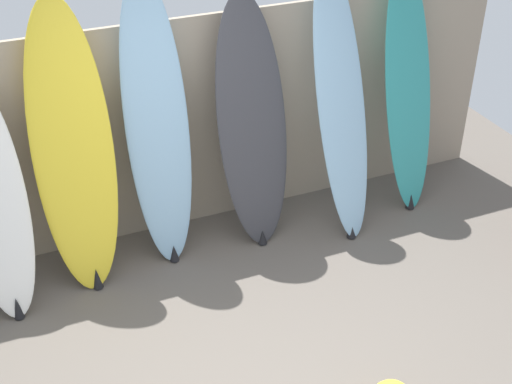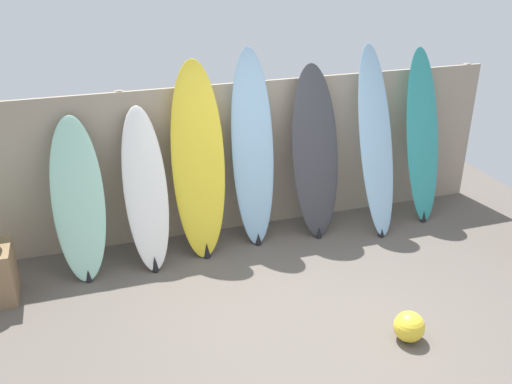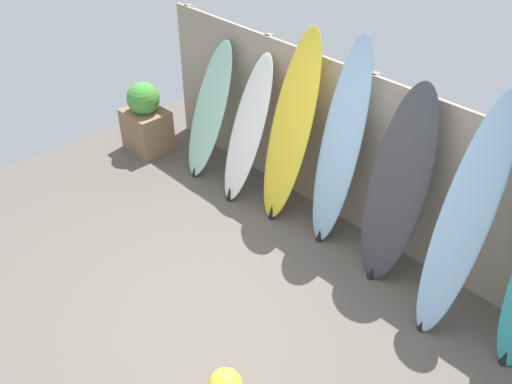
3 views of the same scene
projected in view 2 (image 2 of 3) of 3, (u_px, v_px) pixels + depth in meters
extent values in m
plane|color=#5B544C|center=(313.00, 319.00, 5.39)|extent=(7.68, 7.68, 0.00)
cube|color=gray|center=(251.00, 157.00, 6.74)|extent=(6.08, 0.04, 1.80)
cylinder|color=gray|center=(127.00, 170.00, 6.38)|extent=(0.10, 0.10, 1.80)
cylinder|color=gray|center=(250.00, 155.00, 6.77)|extent=(0.10, 0.10, 1.80)
cylinder|color=gray|center=(359.00, 143.00, 7.17)|extent=(0.10, 0.10, 1.80)
cylinder|color=gray|center=(457.00, 131.00, 7.57)|extent=(0.10, 0.10, 1.80)
ellipsoid|color=#9ED6BC|center=(78.00, 199.00, 5.87)|extent=(0.56, 0.71, 1.64)
cone|color=black|center=(89.00, 275.00, 5.93)|extent=(0.08, 0.08, 0.13)
ellipsoid|color=white|center=(146.00, 189.00, 6.04)|extent=(0.47, 0.71, 1.69)
cone|color=black|center=(155.00, 264.00, 6.10)|extent=(0.08, 0.08, 0.17)
ellipsoid|color=yellow|center=(198.00, 161.00, 6.17)|extent=(0.64, 0.68, 2.13)
cone|color=black|center=(207.00, 250.00, 6.35)|extent=(0.08, 0.08, 0.18)
ellipsoid|color=#8CB7D6|center=(253.00, 150.00, 6.37)|extent=(0.50, 0.52, 2.22)
cone|color=black|center=(258.00, 239.00, 6.62)|extent=(0.08, 0.08, 0.14)
ellipsoid|color=#38383D|center=(315.00, 153.00, 6.57)|extent=(0.60, 0.53, 2.00)
cone|color=black|center=(319.00, 232.00, 6.77)|extent=(0.08, 0.08, 0.12)
ellipsoid|color=#8CB7D6|center=(376.00, 142.00, 6.64)|extent=(0.47, 0.78, 2.18)
cone|color=black|center=(381.00, 231.00, 6.80)|extent=(0.08, 0.08, 0.12)
ellipsoid|color=teal|center=(422.00, 137.00, 6.94)|extent=(0.49, 0.59, 2.09)
cone|color=black|center=(424.00, 216.00, 7.14)|extent=(0.08, 0.08, 0.14)
sphere|color=yellow|center=(409.00, 327.00, 5.07)|extent=(0.28, 0.28, 0.28)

